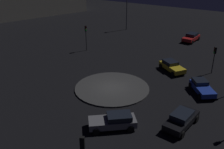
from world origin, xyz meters
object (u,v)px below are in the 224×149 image
(car_red, at_px, (191,37))
(traffic_light_northeast_near, at_px, (214,55))
(streetlamp_northwest, at_px, (127,5))
(traffic_light_northwest, at_px, (86,33))
(car_blue, at_px, (202,87))
(car_black, at_px, (182,119))
(car_yellow, at_px, (172,66))
(car_grey, at_px, (114,121))

(car_red, xyz_separation_m, traffic_light_northeast_near, (6.79, -13.26, 1.89))
(streetlamp_northwest, bearing_deg, traffic_light_northwest, -86.18)
(car_blue, relative_size, car_black, 0.91)
(car_yellow, distance_m, traffic_light_northwest, 15.55)
(car_blue, bearing_deg, car_grey, -61.61)
(car_red, xyz_separation_m, car_black, (7.24, -27.42, -0.01))
(car_blue, height_order, traffic_light_northwest, traffic_light_northwest)
(traffic_light_northeast_near, height_order, streetlamp_northwest, streetlamp_northwest)
(car_red, height_order, car_yellow, car_red)
(car_yellow, relative_size, streetlamp_northwest, 0.58)
(car_black, bearing_deg, car_red, -158.29)
(car_grey, distance_m, car_blue, 12.39)
(car_red, relative_size, car_yellow, 1.05)
(car_blue, xyz_separation_m, streetlamp_northwest, (-21.65, 20.69, 4.57))
(traffic_light_northwest, bearing_deg, car_grey, -5.53)
(car_red, relative_size, car_blue, 1.10)
(car_red, distance_m, streetlamp_northwest, 15.25)
(car_black, distance_m, traffic_light_northeast_near, 14.30)
(traffic_light_northeast_near, distance_m, traffic_light_northwest, 20.34)
(car_blue, xyz_separation_m, car_black, (0.14, -7.71, 0.06))
(car_yellow, xyz_separation_m, car_black, (5.36, -11.94, 0.04))
(car_blue, height_order, car_black, car_black)
(car_black, bearing_deg, car_yellow, -148.89)
(car_yellow, relative_size, car_black, 0.96)
(car_yellow, bearing_deg, streetlamp_northwest, 170.48)
(traffic_light_northwest, bearing_deg, streetlamp_northwest, 134.62)
(car_black, height_order, traffic_light_northeast_near, traffic_light_northeast_near)
(car_grey, bearing_deg, car_black, 174.96)
(traffic_light_northeast_near, xyz_separation_m, streetlamp_northwest, (-21.33, 14.23, 2.62))
(car_red, relative_size, car_grey, 1.03)
(car_black, bearing_deg, traffic_light_northeast_near, -171.25)
(car_grey, relative_size, streetlamp_northwest, 0.59)
(car_yellow, height_order, traffic_light_northeast_near, traffic_light_northeast_near)
(car_yellow, xyz_separation_m, car_grey, (0.15, -15.54, 0.02))
(car_red, distance_m, car_blue, 20.96)
(car_yellow, distance_m, car_grey, 15.54)
(traffic_light_northwest, bearing_deg, car_blue, 27.26)
(car_yellow, relative_size, car_grey, 0.98)
(car_yellow, relative_size, traffic_light_northwest, 1.03)
(traffic_light_northeast_near, bearing_deg, streetlamp_northwest, -84.35)
(car_grey, bearing_deg, traffic_light_northwest, -86.00)
(car_black, height_order, traffic_light_northwest, traffic_light_northwest)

